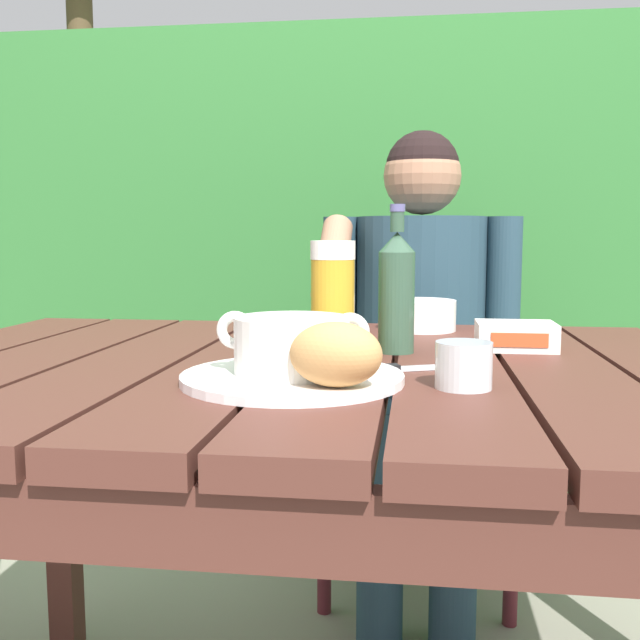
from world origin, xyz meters
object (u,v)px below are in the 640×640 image
object	(u,v)px
chair_near_diner	(418,409)
bread_roll	(336,354)
water_glass_small	(464,365)
beer_bottle	(397,290)
diner_bowl	(421,315)
serving_plate	(292,378)
butter_tub	(516,336)
person_eating	(419,335)
beer_glass	(333,298)
table_knife	(396,368)
soup_bowl	(292,344)

from	to	relation	value
chair_near_diner	bread_roll	world-z (taller)	chair_near_diner
water_glass_small	bread_roll	bearing A→B (deg)	-156.13
beer_bottle	diner_bowl	xyz separation A→B (m)	(0.04, 0.28, -0.07)
serving_plate	butter_tub	world-z (taller)	butter_tub
person_eating	serving_plate	world-z (taller)	person_eating
water_glass_small	diner_bowl	xyz separation A→B (m)	(-0.05, 0.55, 0.00)
bread_roll	beer_glass	distance (m)	0.31
bread_roll	beer_bottle	bearing A→B (deg)	79.55
water_glass_small	diner_bowl	size ratio (longest dim) A/B	0.52
beer_bottle	water_glass_small	distance (m)	0.29
butter_tub	diner_bowl	size ratio (longest dim) A/B	0.93
beer_bottle	diner_bowl	distance (m)	0.29
table_knife	diner_bowl	xyz separation A→B (m)	(0.04, 0.44, 0.03)
chair_near_diner	serving_plate	size ratio (longest dim) A/B	3.30
beer_glass	butter_tub	distance (m)	0.32
serving_plate	diner_bowl	world-z (taller)	diner_bowl
chair_near_diner	bread_roll	xyz separation A→B (m)	(-0.10, -1.15, 0.34)
soup_bowl	bread_roll	xyz separation A→B (m)	(0.07, -0.08, -0.00)
chair_near_diner	soup_bowl	distance (m)	1.14
person_eating	butter_tub	world-z (taller)	person_eating
person_eating	beer_bottle	distance (m)	0.64
table_knife	diner_bowl	world-z (taller)	diner_bowl
table_knife	diner_bowl	bearing A→B (deg)	85.32
diner_bowl	butter_tub	bearing A→B (deg)	-55.26
water_glass_small	butter_tub	size ratio (longest dim) A/B	0.55
bread_roll	diner_bowl	xyz separation A→B (m)	(0.10, 0.61, -0.02)
person_eating	table_knife	xyz separation A→B (m)	(-0.03, -0.78, 0.06)
person_eating	water_glass_small	size ratio (longest dim) A/B	17.08
person_eating	butter_tub	xyz separation A→B (m)	(0.16, -0.56, 0.08)
chair_near_diner	beer_glass	world-z (taller)	chair_near_diner
person_eating	serving_plate	distance (m)	0.89
bread_roll	chair_near_diner	bearing A→B (deg)	84.86
serving_plate	bread_roll	bearing A→B (deg)	-49.40
butter_tub	diner_bowl	world-z (taller)	diner_bowl
beer_bottle	butter_tub	xyz separation A→B (m)	(0.20, 0.06, -0.08)
person_eating	water_glass_small	distance (m)	0.89
beer_bottle	table_knife	xyz separation A→B (m)	(0.01, -0.16, -0.10)
soup_bowl	bread_roll	distance (m)	0.10
chair_near_diner	bread_roll	bearing A→B (deg)	-95.14
chair_near_diner	serving_plate	bearing A→B (deg)	-98.94
butter_tub	table_knife	bearing A→B (deg)	-130.98
beer_glass	butter_tub	xyz separation A→B (m)	(0.30, 0.09, -0.07)
diner_bowl	water_glass_small	bearing A→B (deg)	-84.79
diner_bowl	chair_near_diner	bearing A→B (deg)	90.00
soup_bowl	butter_tub	bearing A→B (deg)	44.14
chair_near_diner	butter_tub	world-z (taller)	chair_near_diner
serving_plate	water_glass_small	bearing A→B (deg)	-2.19
soup_bowl	water_glass_small	distance (m)	0.22
beer_glass	water_glass_small	xyz separation A→B (m)	(0.19, -0.23, -0.06)
beer_glass	water_glass_small	world-z (taller)	beer_glass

